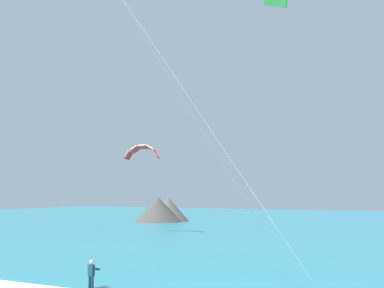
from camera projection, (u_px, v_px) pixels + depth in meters
sea at (330, 225)px, 74.96m from camera, size 200.00×120.00×0.20m
kitesurfer at (91, 274)px, 24.89m from camera, size 0.55×0.55×1.69m
kite_distant at (143, 151)px, 59.31m from camera, size 5.24×1.36×1.89m
headland_left at (165, 211)px, 82.24m from camera, size 8.83×10.81×4.43m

